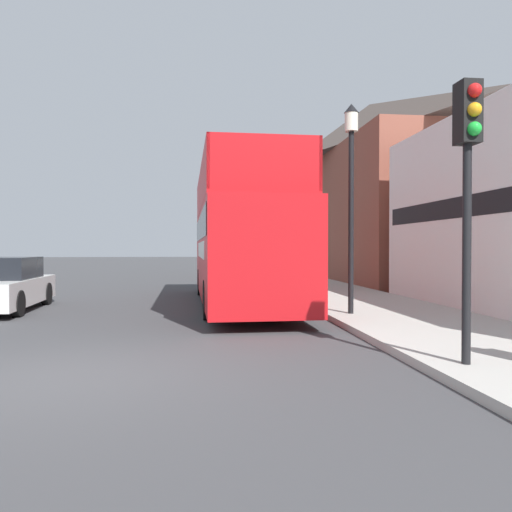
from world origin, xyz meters
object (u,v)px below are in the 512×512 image
tour_bus (240,245)px  lamp_post_second (286,209)px  parked_car_ahead_of_bus (239,271)px  traffic_signal (468,157)px  lamp_post_third (262,215)px  parked_car_far_side (4,286)px  lamp_post_nearest (351,170)px

tour_bus → lamp_post_second: bearing=63.2°
parked_car_ahead_of_bus → traffic_signal: 17.14m
traffic_signal → lamp_post_third: size_ratio=0.75×
parked_car_far_side → traffic_signal: size_ratio=1.18×
lamp_post_nearest → lamp_post_second: lamp_post_nearest is taller
tour_bus → lamp_post_second: (2.31, 4.80, 1.48)m
tour_bus → lamp_post_nearest: bearing=-56.9°
tour_bus → lamp_post_nearest: 4.63m
tour_bus → traffic_signal: bearing=-76.3°
tour_bus → lamp_post_third: (2.37, 13.14, 1.83)m
parked_car_far_side → lamp_post_third: bearing=-125.1°
parked_car_ahead_of_bus → lamp_post_second: size_ratio=1.00×
lamp_post_nearest → lamp_post_third: lamp_post_third is taller
traffic_signal → lamp_post_second: size_ratio=0.84×
parked_car_far_side → lamp_post_nearest: (9.04, -2.74, 2.93)m
parked_car_ahead_of_bus → lamp_post_third: 6.19m
parked_car_far_side → lamp_post_second: 10.88m
tour_bus → parked_car_ahead_of_bus: size_ratio=2.33×
parked_car_far_side → lamp_post_third: 16.85m
lamp_post_second → traffic_signal: bearing=-89.8°
tour_bus → parked_car_far_side: bearing=-174.2°
parked_car_far_side → lamp_post_second: lamp_post_second is taller
tour_bus → lamp_post_second: size_ratio=2.32×
tour_bus → traffic_signal: (2.35, -8.89, 1.13)m
parked_car_far_side → traffic_signal: (8.99, -8.10, 2.28)m
tour_bus → lamp_post_third: lamp_post_third is taller
parked_car_ahead_of_bus → lamp_post_second: lamp_post_second is taller
traffic_signal → lamp_post_nearest: lamp_post_nearest is taller
tour_bus → lamp_post_nearest: lamp_post_nearest is taller
traffic_signal → lamp_post_second: lamp_post_second is taller
parked_car_far_side → tour_bus: bearing=-175.4°
lamp_post_second → lamp_post_third: (0.05, 8.34, 0.34)m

